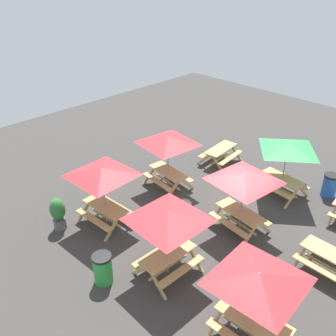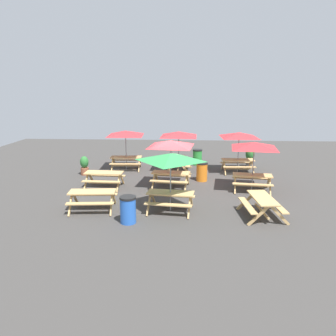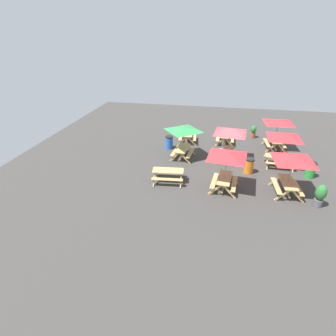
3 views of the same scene
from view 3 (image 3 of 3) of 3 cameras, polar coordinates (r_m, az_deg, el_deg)
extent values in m
plane|color=#3D3A38|center=(18.39, 12.93, 1.22)|extent=(29.65, 29.65, 0.00)
cube|color=tan|center=(18.54, 23.21, 2.36)|extent=(0.76, 1.82, 0.05)
cube|color=tan|center=(19.15, 22.82, 2.26)|extent=(0.32, 1.81, 0.04)
cube|color=tan|center=(18.17, 23.28, 0.81)|extent=(0.32, 1.81, 0.04)
cube|color=tan|center=(19.18, 25.12, 1.56)|extent=(0.80, 0.08, 0.81)
cube|color=tan|center=(18.54, 25.50, 0.59)|extent=(0.80, 0.08, 0.81)
cube|color=tan|center=(18.88, 20.54, 2.06)|extent=(0.80, 0.08, 0.81)
cube|color=tan|center=(18.22, 20.77, 1.09)|extent=(0.80, 0.08, 0.81)
cube|color=tan|center=(18.75, 22.92, 0.92)|extent=(0.12, 1.56, 0.06)
cylinder|color=gray|center=(18.39, 23.44, 3.51)|extent=(0.04, 0.04, 2.30)
pyramid|color=red|center=(18.04, 24.04, 6.43)|extent=(2.83, 2.83, 0.28)
cube|color=tan|center=(15.30, 0.00, -0.53)|extent=(0.87, 1.86, 0.05)
cube|color=tan|center=(15.92, 0.19, -0.52)|extent=(0.43, 1.82, 0.04)
cube|color=tan|center=(14.96, -0.20, -2.50)|extent=(0.43, 1.82, 0.04)
cube|color=tan|center=(15.75, 2.95, -1.22)|extent=(0.80, 0.14, 0.81)
cube|color=tan|center=(15.12, 2.82, -2.55)|extent=(0.80, 0.14, 0.81)
cube|color=tan|center=(15.88, -2.68, -0.96)|extent=(0.80, 0.14, 0.81)
cube|color=tan|center=(15.25, -3.05, -2.27)|extent=(0.80, 0.14, 0.81)
cube|color=tan|center=(15.55, 0.00, -2.22)|extent=(0.22, 1.56, 0.06)
cube|color=tan|center=(14.89, 12.22, -2.06)|extent=(1.87, 0.91, 0.05)
cube|color=tan|center=(15.01, 14.19, -3.33)|extent=(1.82, 0.48, 0.04)
cube|color=tan|center=(15.08, 10.05, -2.72)|extent=(1.82, 0.48, 0.04)
cube|color=tan|center=(14.39, 13.14, -5.02)|extent=(0.16, 0.80, 0.81)
cube|color=tan|center=(14.43, 10.27, -4.60)|extent=(0.16, 0.80, 0.81)
cube|color=tan|center=(15.74, 13.75, -2.08)|extent=(0.16, 0.80, 0.81)
cube|color=tan|center=(15.78, 11.12, -1.70)|extent=(0.16, 0.80, 0.81)
cube|color=tan|center=(15.15, 12.03, -3.77)|extent=(1.56, 0.26, 0.06)
cylinder|color=gray|center=(14.70, 12.38, -0.68)|extent=(0.04, 0.04, 2.30)
pyramid|color=red|center=(14.26, 12.78, 2.90)|extent=(2.81, 2.81, 0.28)
cube|color=tan|center=(18.30, 3.26, 4.35)|extent=(1.87, 0.91, 0.05)
cube|color=tan|center=(18.31, 4.90, 3.30)|extent=(1.82, 0.47, 0.04)
cube|color=tan|center=(18.55, 1.59, 3.73)|extent=(1.82, 0.47, 0.04)
cube|color=tan|center=(17.69, 3.73, 2.15)|extent=(0.15, 0.80, 0.81)
cube|color=tan|center=(17.85, 1.46, 2.46)|extent=(0.15, 0.80, 0.81)
cube|color=tan|center=(19.07, 4.89, 4.07)|extent=(0.15, 0.80, 0.81)
cube|color=tan|center=(19.23, 2.76, 4.34)|extent=(0.15, 0.80, 0.81)
cube|color=tan|center=(18.52, 3.22, 2.87)|extent=(1.56, 0.25, 0.06)
cylinder|color=gray|center=(18.15, 3.29, 5.54)|extent=(0.04, 0.04, 2.30)
pyramid|color=green|center=(17.79, 3.38, 8.55)|extent=(2.22, 2.22, 0.28)
cube|color=tan|center=(21.38, 22.27, 5.77)|extent=(1.84, 0.80, 0.05)
cube|color=tan|center=(21.62, 23.54, 4.93)|extent=(1.81, 0.36, 0.04)
cube|color=tan|center=(21.34, 20.71, 5.18)|extent=(1.81, 0.36, 0.04)
cube|color=tan|center=(20.90, 23.51, 3.95)|extent=(0.10, 0.80, 0.81)
cube|color=tan|center=(20.71, 21.57, 4.12)|extent=(0.10, 0.80, 0.81)
cube|color=tan|center=(22.30, 22.59, 5.55)|extent=(0.10, 0.80, 0.81)
cube|color=tan|center=(22.12, 20.76, 5.72)|extent=(0.10, 0.80, 0.81)
cube|color=tan|center=(21.56, 22.03, 4.50)|extent=(1.56, 0.15, 0.06)
cylinder|color=gray|center=(21.24, 22.47, 6.80)|extent=(0.04, 0.04, 2.30)
pyramid|color=red|center=(20.94, 22.96, 9.37)|extent=(2.82, 2.82, 0.28)
cube|color=tan|center=(21.14, 4.30, 7.57)|extent=(1.85, 0.86, 0.05)
cube|color=tan|center=(21.24, 5.77, 6.77)|extent=(1.82, 0.42, 0.04)
cube|color=tan|center=(21.26, 2.78, 6.90)|extent=(1.82, 0.42, 0.04)
cube|color=tan|center=(20.54, 5.21, 5.82)|extent=(0.13, 0.80, 0.81)
cube|color=tan|center=(20.55, 3.17, 5.91)|extent=(0.13, 0.80, 0.81)
cube|color=tan|center=(22.00, 5.29, 7.32)|extent=(0.13, 0.80, 0.81)
cube|color=tan|center=(22.01, 3.38, 7.40)|extent=(0.13, 0.80, 0.81)
cube|color=tan|center=(21.32, 4.25, 6.26)|extent=(1.56, 0.21, 0.06)
cube|color=tan|center=(21.31, 12.40, 7.16)|extent=(1.82, 0.76, 0.05)
cube|color=tan|center=(21.42, 13.79, 6.28)|extent=(1.81, 0.32, 0.04)
cube|color=tan|center=(21.41, 10.84, 6.58)|extent=(1.81, 0.32, 0.04)
cube|color=tan|center=(20.71, 13.24, 5.37)|extent=(0.09, 0.80, 0.81)
cube|color=tan|center=(20.71, 11.22, 5.58)|extent=(0.09, 0.80, 0.81)
cube|color=tan|center=(22.17, 13.30, 6.85)|extent=(0.09, 0.80, 0.81)
cube|color=tan|center=(22.17, 11.41, 7.04)|extent=(0.09, 0.80, 0.81)
cube|color=tan|center=(21.49, 12.26, 5.86)|extent=(1.56, 0.12, 0.06)
cube|color=tan|center=(15.57, 24.64, -2.77)|extent=(1.83, 0.78, 0.05)
cube|color=tan|center=(15.88, 26.33, -3.78)|extent=(1.81, 0.34, 0.04)
cube|color=tan|center=(15.55, 22.50, -3.58)|extent=(1.81, 0.34, 0.04)
cube|color=tan|center=(15.22, 26.38, -5.51)|extent=(0.10, 0.80, 0.81)
cube|color=tan|center=(15.00, 23.73, -5.41)|extent=(0.10, 0.80, 0.81)
cube|color=tan|center=(16.50, 24.96, -2.59)|extent=(0.10, 0.80, 0.81)
cube|color=tan|center=(16.29, 22.52, -2.45)|extent=(0.10, 0.80, 0.81)
cube|color=tan|center=(15.81, 24.28, -4.40)|extent=(1.56, 0.14, 0.06)
cylinder|color=gray|center=(15.38, 24.94, -1.45)|extent=(0.04, 0.04, 2.30)
pyramid|color=red|center=(14.96, 25.69, 1.94)|extent=(2.83, 2.83, 0.28)
cube|color=tan|center=(18.33, 12.97, 3.69)|extent=(1.87, 0.92, 0.05)
cube|color=tan|center=(18.42, 14.57, 2.63)|extent=(1.82, 0.48, 0.04)
cube|color=tan|center=(18.49, 11.19, 3.11)|extent=(1.82, 0.48, 0.04)
cube|color=tan|center=(17.75, 13.73, 1.47)|extent=(0.16, 0.80, 0.81)
cube|color=tan|center=(17.80, 11.41, 1.81)|extent=(0.16, 0.80, 0.81)
cube|color=tan|center=(19.18, 14.19, 3.42)|extent=(0.16, 0.80, 0.81)
cube|color=tan|center=(19.22, 12.03, 3.73)|extent=(0.16, 0.80, 0.81)
cube|color=tan|center=(18.54, 12.80, 2.22)|extent=(1.56, 0.26, 0.06)
cylinder|color=gray|center=(18.17, 13.11, 4.87)|extent=(0.04, 0.04, 2.30)
pyramid|color=red|center=(17.82, 13.45, 7.87)|extent=(2.81, 2.81, 0.28)
cylinder|color=green|center=(18.12, 28.55, -0.47)|extent=(0.56, 0.56, 0.90)
cylinder|color=black|center=(17.92, 28.90, 0.91)|extent=(0.59, 0.59, 0.08)
cylinder|color=orange|center=(17.17, 17.18, 0.37)|extent=(0.56, 0.56, 0.90)
cylinder|color=black|center=(16.96, 17.41, 1.84)|extent=(0.59, 0.59, 0.08)
cylinder|color=blue|center=(19.91, 0.26, 5.47)|extent=(0.56, 0.56, 0.90)
cylinder|color=black|center=(19.73, 0.26, 6.79)|extent=(0.59, 0.59, 0.08)
cylinder|color=#59595B|center=(15.49, 29.82, -6.57)|extent=(0.44, 0.44, 0.40)
ellipsoid|color=#2D7233|center=(15.18, 30.36, -4.60)|extent=(0.54, 0.54, 0.85)
cylinder|color=#935138|center=(23.26, 17.95, 6.77)|extent=(0.44, 0.44, 0.40)
ellipsoid|color=#2D7233|center=(23.09, 18.13, 7.98)|extent=(0.46, 0.46, 0.65)
camera|label=1|loc=(24.77, 39.12, 23.35)|focal=40.00mm
camera|label=2|loc=(21.70, -31.40, 15.12)|focal=35.00mm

